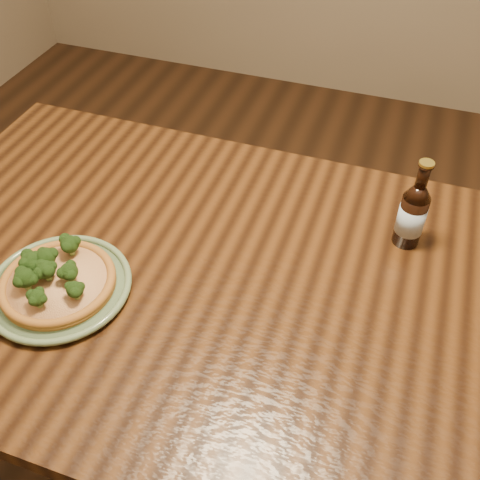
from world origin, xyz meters
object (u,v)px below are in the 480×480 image
(beer_bottle, at_px, (412,214))
(plate, at_px, (59,287))
(table, at_px, (254,314))
(pizza, at_px, (56,280))

(beer_bottle, bearing_deg, plate, -155.61)
(plate, xyz_separation_m, beer_bottle, (0.62, 0.36, 0.07))
(table, relative_size, beer_bottle, 7.77)
(table, bearing_deg, plate, -158.74)
(plate, distance_m, beer_bottle, 0.72)
(table, relative_size, plate, 5.72)
(table, distance_m, pizza, 0.40)
(plate, bearing_deg, pizza, 173.50)
(plate, bearing_deg, beer_bottle, 30.18)
(plate, xyz_separation_m, pizza, (-0.00, 0.00, 0.02))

